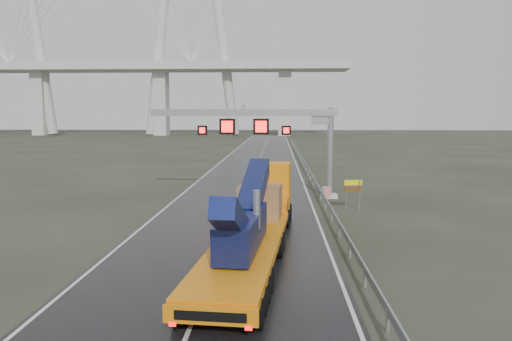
{
  "coord_description": "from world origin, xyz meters",
  "views": [
    {
      "loc": [
        2.7,
        -21.77,
        6.62
      ],
      "look_at": [
        1.38,
        8.84,
        3.2
      ],
      "focal_mm": 35.0,
      "sensor_mm": 36.0,
      "label": 1
    }
  ],
  "objects_px": {
    "sign_gantry": "(270,128)",
    "exit_sign_pair": "(353,189)",
    "striped_barrier": "(326,193)",
    "heavy_haul_truck": "(257,213)"
  },
  "relations": [
    {
      "from": "exit_sign_pair",
      "to": "striped_barrier",
      "type": "distance_m",
      "value": 5.07
    },
    {
      "from": "sign_gantry",
      "to": "striped_barrier",
      "type": "xyz_separation_m",
      "value": [
        4.5,
        -0.61,
        -5.12
      ]
    },
    {
      "from": "heavy_haul_truck",
      "to": "striped_barrier",
      "type": "bearing_deg",
      "value": 76.23
    },
    {
      "from": "exit_sign_pair",
      "to": "striped_barrier",
      "type": "relative_size",
      "value": 2.2
    },
    {
      "from": "sign_gantry",
      "to": "exit_sign_pair",
      "type": "distance_m",
      "value": 8.93
    },
    {
      "from": "exit_sign_pair",
      "to": "striped_barrier",
      "type": "xyz_separation_m",
      "value": [
        -1.36,
        4.77,
        -1.04
      ]
    },
    {
      "from": "heavy_haul_truck",
      "to": "exit_sign_pair",
      "type": "distance_m",
      "value": 11.56
    },
    {
      "from": "striped_barrier",
      "to": "heavy_haul_truck",
      "type": "bearing_deg",
      "value": -132.89
    },
    {
      "from": "sign_gantry",
      "to": "striped_barrier",
      "type": "height_order",
      "value": "sign_gantry"
    },
    {
      "from": "sign_gantry",
      "to": "exit_sign_pair",
      "type": "relative_size",
      "value": 6.8
    }
  ]
}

